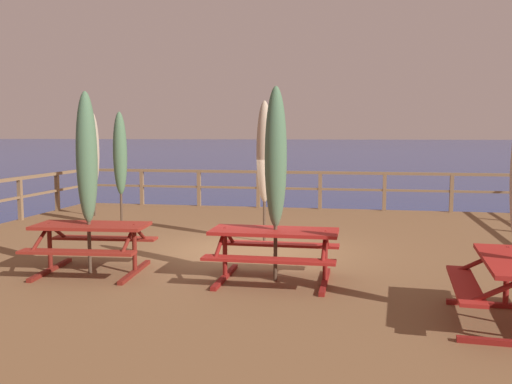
% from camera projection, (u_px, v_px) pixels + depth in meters
% --- Properties ---
extents(ground_plane, '(600.00, 600.00, 0.00)m').
position_uv_depth(ground_plane, '(247.00, 296.00, 10.56)').
color(ground_plane, navy).
extents(wooden_deck, '(12.94, 12.57, 0.85)m').
position_uv_depth(wooden_deck, '(247.00, 273.00, 10.51)').
color(wooden_deck, brown).
rests_on(wooden_deck, ground).
extents(railing_waterside_far, '(12.74, 0.10, 1.09)m').
position_uv_depth(railing_waterside_far, '(289.00, 183.00, 16.39)').
color(railing_waterside_far, brown).
rests_on(railing_waterside_far, wooden_deck).
extents(picnic_table_back_left, '(1.85, 1.40, 0.78)m').
position_uv_depth(picnic_table_back_left, '(274.00, 244.00, 8.26)').
color(picnic_table_back_left, maroon).
rests_on(picnic_table_back_left, wooden_deck).
extents(picnic_table_front_left, '(1.83, 1.54, 0.78)m').
position_uv_depth(picnic_table_front_left, '(92.00, 238.00, 8.77)').
color(picnic_table_front_left, maroon).
rests_on(picnic_table_front_left, wooden_deck).
extents(patio_umbrella_short_back, '(0.32, 0.32, 2.84)m').
position_uv_depth(patio_umbrella_short_back, '(276.00, 158.00, 8.15)').
color(patio_umbrella_short_back, '#4C3828').
rests_on(patio_umbrella_short_back, wooden_deck).
extents(patio_umbrella_tall_mid_left, '(0.32, 0.32, 2.80)m').
position_uv_depth(patio_umbrella_tall_mid_left, '(87.00, 159.00, 8.63)').
color(patio_umbrella_tall_mid_left, '#4C3828').
rests_on(patio_umbrella_tall_mid_left, wooden_deck).
extents(patio_umbrella_tall_mid_right, '(0.32, 0.32, 2.81)m').
position_uv_depth(patio_umbrella_tall_mid_right, '(264.00, 153.00, 11.21)').
color(patio_umbrella_tall_mid_right, '#4C3828').
rests_on(patio_umbrella_tall_mid_right, wooden_deck).
extents(patio_umbrella_short_front, '(0.32, 0.32, 2.72)m').
position_uv_depth(patio_umbrella_short_front, '(93.00, 150.00, 14.79)').
color(patio_umbrella_short_front, '#4C3828').
rests_on(patio_umbrella_short_front, wooden_deck).
extents(patio_umbrella_tall_front, '(0.32, 0.32, 2.66)m').
position_uv_depth(patio_umbrella_tall_front, '(120.00, 154.00, 13.06)').
color(patio_umbrella_tall_front, '#4C3828').
rests_on(patio_umbrella_tall_front, wooden_deck).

